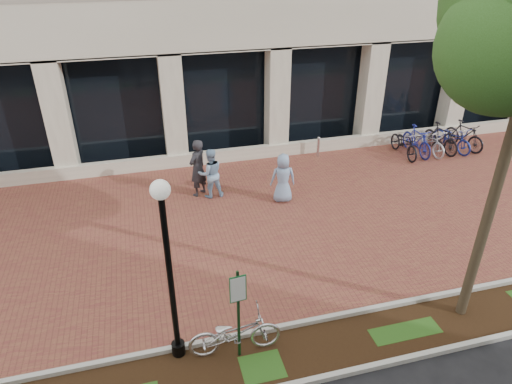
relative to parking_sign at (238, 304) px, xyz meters
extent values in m
plane|color=black|center=(1.82, 4.98, -1.42)|extent=(120.00, 120.00, 0.00)
cube|color=brown|center=(1.82, 4.98, -1.42)|extent=(40.00, 9.00, 0.01)
cube|color=black|center=(1.82, -0.27, -1.42)|extent=(40.00, 1.50, 0.01)
cube|color=#B4B4AA|center=(1.82, 0.48, -1.36)|extent=(40.00, 0.12, 0.12)
cube|color=#B4B4AA|center=(1.82, -1.02, -1.36)|extent=(40.00, 0.12, 0.12)
cube|color=black|center=(1.82, 10.58, 0.68)|extent=(40.00, 0.15, 4.20)
cube|color=beige|center=(1.82, 9.48, -1.17)|extent=(40.00, 0.25, 0.50)
cube|color=beige|center=(1.82, 9.88, 0.68)|extent=(0.80, 0.80, 4.20)
cube|color=#123419|center=(0.00, 0.02, -0.32)|extent=(0.05, 0.05, 2.21)
cube|color=#18622F|center=(0.00, -0.01, 0.39)|extent=(0.34, 0.02, 0.62)
cube|color=white|center=(0.00, -0.03, 0.39)|extent=(0.30, 0.01, 0.56)
cylinder|color=black|center=(-1.22, 0.38, -1.27)|extent=(0.28, 0.28, 0.30)
cylinder|color=black|center=(-1.22, 0.38, 0.46)|extent=(0.12, 0.12, 3.78)
sphere|color=silver|center=(-1.22, 0.38, 2.50)|extent=(0.36, 0.36, 0.36)
cylinder|color=#4C3F2B|center=(5.28, -0.07, 1.07)|extent=(0.22, 0.22, 5.00)
sphere|color=#264B17|center=(4.42, -0.33, 4.69)|extent=(2.24, 2.24, 2.24)
imported|color=silver|center=(-0.06, 0.15, -0.91)|extent=(1.98, 0.78, 1.02)
imported|color=#27262B|center=(0.24, 7.10, -0.43)|extent=(0.86, 0.84, 1.99)
imported|color=#88ABCB|center=(0.62, 6.88, -0.57)|extent=(0.88, 0.71, 1.72)
imported|color=#85A1C6|center=(2.85, 5.98, -0.59)|extent=(0.88, 0.64, 1.67)
cylinder|color=silver|center=(5.30, 8.98, -1.05)|extent=(0.11, 0.11, 0.75)
sphere|color=silver|center=(5.30, 8.98, -0.63)|extent=(0.12, 0.12, 0.12)
imported|color=black|center=(8.67, 8.21, -0.90)|extent=(0.72, 1.99, 1.04)
imported|color=#212A98|center=(9.22, 8.21, -0.85)|extent=(0.61, 1.94, 1.15)
imported|color=silver|center=(9.77, 8.21, -0.90)|extent=(0.86, 2.03, 1.04)
imported|color=black|center=(10.32, 8.21, -0.85)|extent=(0.81, 1.98, 1.15)
imported|color=navy|center=(10.87, 8.21, -0.90)|extent=(1.06, 2.07, 1.04)
imported|color=black|center=(11.42, 8.21, -0.85)|extent=(0.99, 1.99, 1.15)
cylinder|color=silver|center=(10.04, 8.21, -1.02)|extent=(0.04, 0.04, 0.80)
camera|label=1|loc=(-1.39, -6.55, 6.17)|focal=32.00mm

